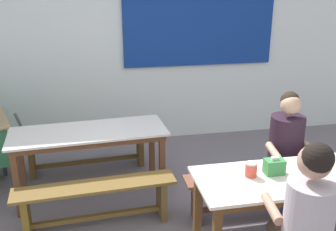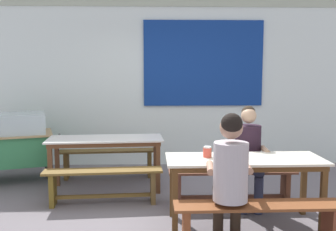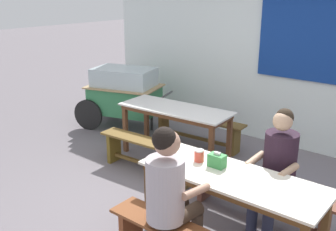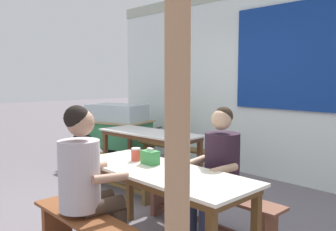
# 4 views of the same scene
# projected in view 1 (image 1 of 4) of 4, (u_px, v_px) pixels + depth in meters

# --- Properties ---
(backdrop_wall) EXTENTS (6.87, 0.23, 3.04)m
(backdrop_wall) POSITION_uv_depth(u_px,v_px,m) (154.00, 30.00, 5.47)
(backdrop_wall) COLOR white
(backdrop_wall) RESTS_ON ground_plane
(dining_table_far) EXTENTS (1.67, 0.74, 0.76)m
(dining_table_far) POSITION_uv_depth(u_px,v_px,m) (89.00, 138.00, 4.18)
(dining_table_far) COLOR silver
(dining_table_far) RESTS_ON ground_plane
(dining_table_near) EXTENTS (1.75, 0.67, 0.76)m
(dining_table_near) POSITION_uv_depth(u_px,v_px,m) (299.00, 183.00, 3.27)
(dining_table_near) COLOR silver
(dining_table_near) RESTS_ON ground_plane
(bench_far_back) EXTENTS (1.58, 0.37, 0.45)m
(bench_far_back) POSITION_uv_depth(u_px,v_px,m) (87.00, 147.00, 4.87)
(bench_far_back) COLOR brown
(bench_far_back) RESTS_ON ground_plane
(bench_far_front) EXTENTS (1.54, 0.38, 0.45)m
(bench_far_front) POSITION_uv_depth(u_px,v_px,m) (96.00, 198.00, 3.75)
(bench_far_front) COLOR brown
(bench_far_front) RESTS_ON ground_plane
(bench_near_back) EXTENTS (1.63, 0.27, 0.45)m
(bench_near_back) POSITION_uv_depth(u_px,v_px,m) (264.00, 186.00, 3.96)
(bench_near_back) COLOR brown
(bench_near_back) RESTS_ON ground_plane
(person_right_near_table) EXTENTS (0.46, 0.53, 1.28)m
(person_right_near_table) POSITION_uv_depth(u_px,v_px,m) (288.00, 149.00, 3.80)
(person_right_near_table) COLOR #2F344F
(person_right_near_table) RESTS_ON ground_plane
(person_near_front) EXTENTS (0.47, 0.54, 1.34)m
(person_near_front) POSITION_uv_depth(u_px,v_px,m) (305.00, 217.00, 2.67)
(person_near_front) COLOR #443427
(person_near_front) RESTS_ON ground_plane
(tissue_box) EXTENTS (0.16, 0.10, 0.15)m
(tissue_box) POSITION_uv_depth(u_px,v_px,m) (274.00, 166.00, 3.24)
(tissue_box) COLOR #388B45
(tissue_box) RESTS_ON dining_table_near
(condiment_jar) EXTENTS (0.10, 0.10, 0.12)m
(condiment_jar) POSITION_uv_depth(u_px,v_px,m) (251.00, 169.00, 3.20)
(condiment_jar) COLOR #D54737
(condiment_jar) RESTS_ON dining_table_near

